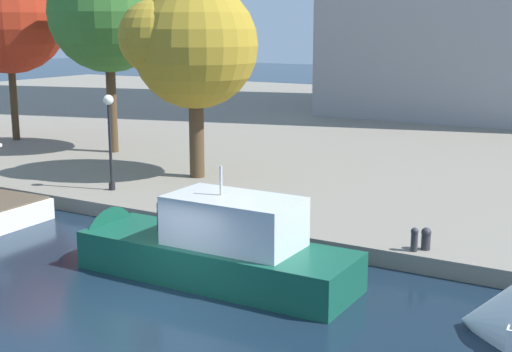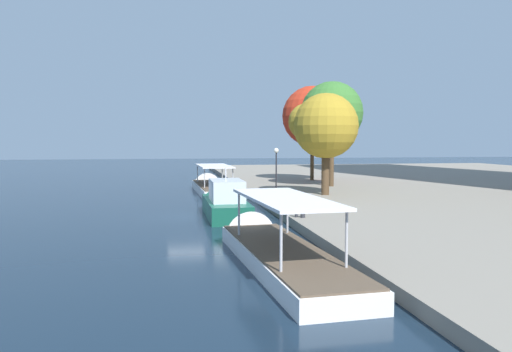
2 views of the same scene
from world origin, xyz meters
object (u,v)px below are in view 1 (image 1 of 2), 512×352
(lamp_post, at_px, (110,129))
(motor_yacht_1, at_px, (200,252))
(mooring_bollard_1, at_px, (414,239))
(mooring_bollard_0, at_px, (426,238))
(tree_0, at_px, (190,45))
(tree_1, at_px, (10,15))
(tree_2, at_px, (109,16))

(lamp_post, bearing_deg, motor_yacht_1, -33.18)
(motor_yacht_1, xyz_separation_m, lamp_post, (-8.21, 5.37, 2.36))
(lamp_post, bearing_deg, mooring_bollard_1, -6.74)
(mooring_bollard_0, distance_m, tree_0, 14.24)
(tree_1, bearing_deg, tree_2, -0.78)
(motor_yacht_1, distance_m, tree_1, 26.39)
(mooring_bollard_1, xyz_separation_m, tree_0, (-11.92, 5.21, 5.50))
(motor_yacht_1, xyz_separation_m, tree_0, (-6.69, 8.99, 5.70))
(lamp_post, xyz_separation_m, tree_1, (-13.85, 7.25, 4.74))
(mooring_bollard_1, distance_m, lamp_post, 13.70)
(tree_1, bearing_deg, motor_yacht_1, -29.77)
(tree_1, height_order, tree_2, tree_1)
(mooring_bollard_0, height_order, tree_1, tree_1)
(tree_0, bearing_deg, mooring_bollard_1, -23.62)
(tree_0, bearing_deg, tree_1, 166.72)
(mooring_bollard_0, xyz_separation_m, tree_2, (-19.90, 8.41, 6.84))
(motor_yacht_1, height_order, lamp_post, lamp_post)
(tree_2, bearing_deg, mooring_bollard_0, -22.90)
(mooring_bollard_1, distance_m, tree_0, 14.12)
(tree_0, height_order, tree_2, tree_2)
(motor_yacht_1, height_order, mooring_bollard_0, motor_yacht_1)
(motor_yacht_1, height_order, tree_2, tree_2)
(motor_yacht_1, xyz_separation_m, mooring_bollard_1, (5.23, 3.78, 0.21))
(mooring_bollard_0, bearing_deg, tree_1, 162.83)
(mooring_bollard_0, height_order, tree_2, tree_2)
(mooring_bollard_1, height_order, tree_0, tree_0)
(mooring_bollard_1, relative_size, lamp_post, 0.19)
(mooring_bollard_1, xyz_separation_m, tree_2, (-19.64, 8.74, 6.81))
(lamp_post, relative_size, tree_2, 0.38)
(mooring_bollard_1, xyz_separation_m, tree_1, (-27.29, 8.84, 6.89))
(tree_2, bearing_deg, motor_yacht_1, -40.97)
(lamp_post, height_order, tree_2, tree_2)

